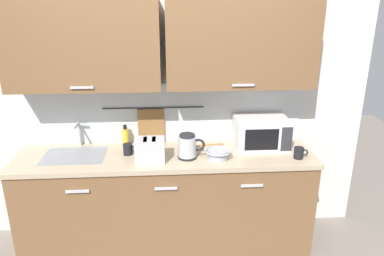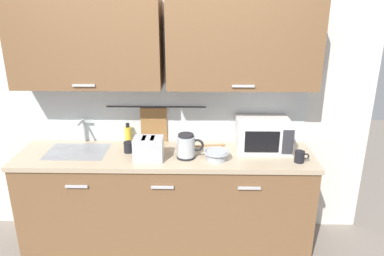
{
  "view_description": "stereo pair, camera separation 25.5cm",
  "coord_description": "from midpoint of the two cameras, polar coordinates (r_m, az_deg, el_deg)",
  "views": [
    {
      "loc": [
        0.03,
        -2.59,
        2.16
      ],
      "look_at": [
        0.23,
        0.33,
        1.12
      ],
      "focal_mm": 34.45,
      "sensor_mm": 36.0,
      "label": 1
    },
    {
      "loc": [
        0.29,
        -2.6,
        2.16
      ],
      "look_at": [
        0.23,
        0.33,
        1.12
      ],
      "focal_mm": 34.45,
      "sensor_mm": 36.0,
      "label": 2
    }
  ],
  "objects": [
    {
      "name": "sink_faucet",
      "position": [
        3.44,
        -14.53,
        -0.02
      ],
      "size": [
        0.09,
        0.17,
        0.22
      ],
      "color": "#B2B5BA",
      "rests_on": "counter_unit"
    },
    {
      "name": "toaster",
      "position": [
        3.02,
        -4.36,
        -3.22
      ],
      "size": [
        0.26,
        0.17,
        0.19
      ],
      "color": "#B7BABF",
      "rests_on": "counter_unit"
    },
    {
      "name": "mug_near_sink",
      "position": [
        3.19,
        -7.52,
        -2.98
      ],
      "size": [
        0.12,
        0.08,
        0.09
      ],
      "color": "black",
      "rests_on": "counter_unit"
    },
    {
      "name": "counter_unit",
      "position": [
        3.37,
        -1.94,
        -10.88
      ],
      "size": [
        2.53,
        0.64,
        0.9
      ],
      "color": "brown",
      "rests_on": "ground"
    },
    {
      "name": "electric_kettle",
      "position": [
        3.04,
        1.54,
        -2.89
      ],
      "size": [
        0.23,
        0.16,
        0.21
      ],
      "color": "black",
      "rests_on": "counter_unit"
    },
    {
      "name": "dish_soap_bottle",
      "position": [
        3.36,
        -7.75,
        -1.07
      ],
      "size": [
        0.06,
        0.06,
        0.2
      ],
      "color": "yellow",
      "rests_on": "counter_unit"
    },
    {
      "name": "back_wall_assembly",
      "position": [
        3.2,
        -1.77,
        8.02
      ],
      "size": [
        3.7,
        0.41,
        2.5
      ],
      "color": "silver",
      "rests_on": "ground"
    },
    {
      "name": "wooden_spoon",
      "position": [
        3.33,
        5.64,
        -2.71
      ],
      "size": [
        0.28,
        0.06,
        0.01
      ],
      "color": "#9E7042",
      "rests_on": "counter_unit"
    },
    {
      "name": "microwave",
      "position": [
        3.28,
        13.11,
        -1.05
      ],
      "size": [
        0.46,
        0.35,
        0.27
      ],
      "color": "white",
      "rests_on": "counter_unit"
    },
    {
      "name": "mug_by_kettle",
      "position": [
        3.14,
        18.61,
        -4.27
      ],
      "size": [
        0.12,
        0.08,
        0.09
      ],
      "color": "black",
      "rests_on": "counter_unit"
    },
    {
      "name": "mixing_bowl",
      "position": [
        3.04,
        6.23,
        -4.16
      ],
      "size": [
        0.21,
        0.21,
        0.08
      ],
      "color": "#A5ADB7",
      "rests_on": "counter_unit"
    }
  ]
}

